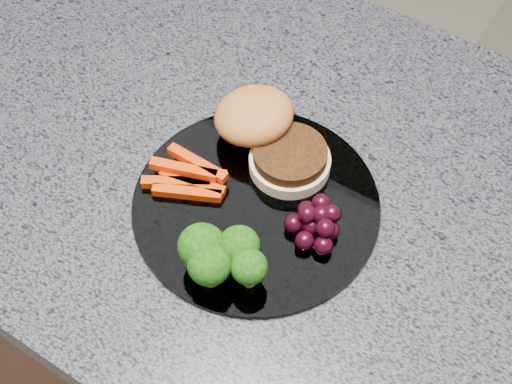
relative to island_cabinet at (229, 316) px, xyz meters
The scene contains 7 objects.
island_cabinet is the anchor object (origin of this frame).
countertop 0.45m from the island_cabinet, ahead, with size 1.20×0.60×0.04m, color #52525D.
plate 0.48m from the island_cabinet, 31.52° to the right, with size 0.26×0.26×0.01m, color white.
burger 0.50m from the island_cabinet, 17.10° to the left, with size 0.16×0.12×0.05m.
carrot_sticks 0.49m from the island_cabinet, 79.77° to the right, with size 0.09×0.07×0.02m.
broccoli 0.54m from the island_cabinet, 53.70° to the right, with size 0.09×0.07×0.05m.
grape_bunch 0.52m from the island_cabinet, 17.29° to the right, with size 0.06×0.06×0.03m.
Camera 1 is at (0.31, -0.40, 1.52)m, focal length 50.00 mm.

